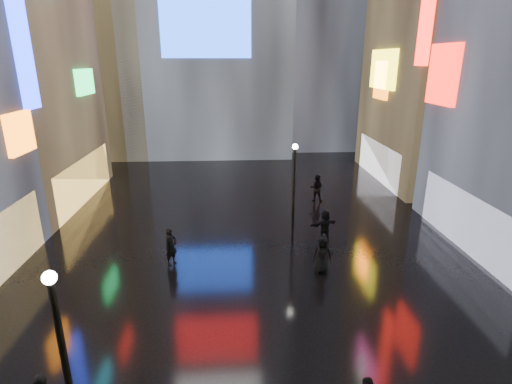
{
  "coord_description": "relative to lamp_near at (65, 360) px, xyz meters",
  "views": [
    {
      "loc": [
        -0.76,
        -1.09,
        9.36
      ],
      "look_at": [
        0.0,
        12.0,
        5.0
      ],
      "focal_mm": 28.0,
      "sensor_mm": 36.0,
      "label": 1
    }
  ],
  "objects": [
    {
      "name": "tower_flank_left",
      "position": [
        -9.37,
        35.55,
        10.06
      ],
      "size": [
        10.0,
        10.0,
        26.0
      ],
      "primitive_type": "cube",
      "color": "black",
      "rests_on": "ground"
    },
    {
      "name": "pedestrian_4",
      "position": [
        7.84,
        8.65,
        -2.06
      ],
      "size": [
        0.93,
        0.68,
        1.76
      ],
      "primitive_type": "imported",
      "rotation": [
        0.0,
        0.0,
        -0.15
      ],
      "color": "black",
      "rests_on": "ground"
    },
    {
      "name": "lamp_far",
      "position": [
        7.1,
        12.8,
        0.0
      ],
      "size": [
        0.3,
        0.3,
        5.2
      ],
      "color": "black",
      "rests_on": "ground"
    },
    {
      "name": "pedestrian_7",
      "position": [
        9.56,
        18.39,
        -2.01
      ],
      "size": [
        1.09,
        0.96,
        1.87
      ],
      "primitive_type": "imported",
      "rotation": [
        0.0,
        0.0,
        2.82
      ],
      "color": "black",
      "rests_on": "ground"
    },
    {
      "name": "pedestrian_5",
      "position": [
        8.72,
        12.0,
        -2.08
      ],
      "size": [
        1.68,
        1.04,
        1.72
      ],
      "primitive_type": "imported",
      "rotation": [
        0.0,
        0.0,
        3.5
      ],
      "color": "black",
      "rests_on": "ground"
    },
    {
      "name": "ground",
      "position": [
        4.63,
        13.55,
        -2.94
      ],
      "size": [
        140.0,
        140.0,
        0.0
      ],
      "primitive_type": "plane",
      "color": "black",
      "rests_on": "ground"
    },
    {
      "name": "umbrella_2",
      "position": [
        7.84,
        8.65,
        -0.76
      ],
      "size": [
        0.94,
        0.96,
        0.85
      ],
      "primitive_type": "imported",
      "rotation": [
        0.0,
        0.0,
        6.26
      ],
      "color": "black",
      "rests_on": "pedestrian_4"
    },
    {
      "name": "lamp_near",
      "position": [
        0.0,
        0.0,
        0.0
      ],
      "size": [
        0.3,
        0.3,
        5.2
      ],
      "color": "black",
      "rests_on": "ground"
    },
    {
      "name": "pedestrian_6",
      "position": [
        0.83,
        9.8,
        -2.03
      ],
      "size": [
        0.77,
        0.79,
        1.83
      ],
      "primitive_type": "imported",
      "rotation": [
        0.0,
        0.0,
        0.87
      ],
      "color": "black",
      "rests_on": "ground"
    }
  ]
}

